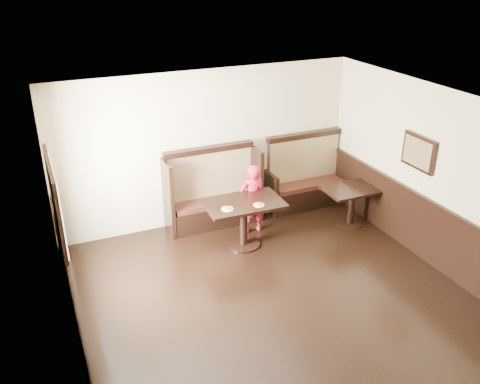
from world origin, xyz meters
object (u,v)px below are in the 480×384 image
child (252,199)px  booth_main (212,197)px  table_neighbor (352,197)px  table_main (244,212)px  booth_neighbor (305,182)px

child → booth_main: bearing=-47.1°
booth_main → table_neighbor: (2.31, -1.06, 0.02)m
child → table_main: bearing=50.3°
booth_main → table_neighbor: 2.54m
table_main → booth_neighbor: bearing=31.0°
booth_main → table_neighbor: booth_main is taller
booth_main → booth_neighbor: bearing=-0.1°
table_main → child: 0.52m
table_main → table_neighbor: table_main is taller
table_main → table_neighbor: bearing=-0.1°
booth_main → child: 0.80m
booth_main → child: booth_main is taller
booth_main → booth_neighbor: 1.95m
booth_main → table_main: size_ratio=1.33×
child → table_neighbor: bearing=166.7°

